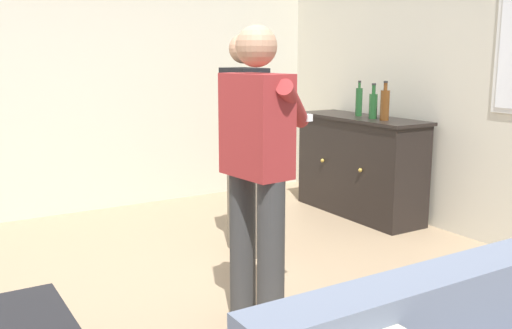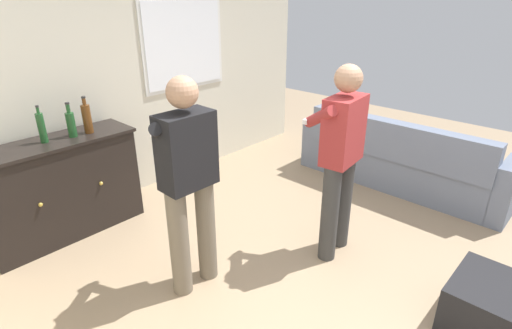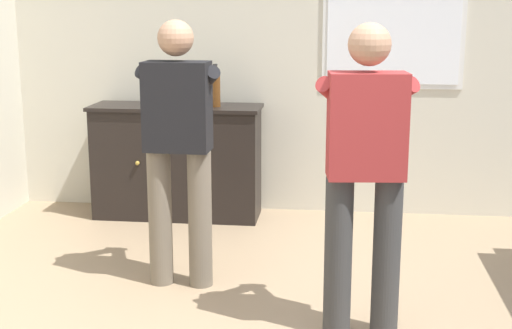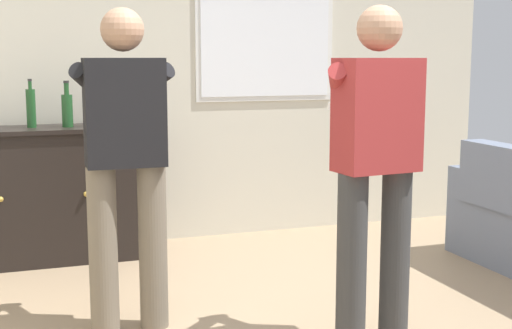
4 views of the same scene
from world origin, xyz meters
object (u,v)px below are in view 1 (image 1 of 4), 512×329
(sideboard_cabinet, at_px, (359,166))
(bottle_spirits_clear, at_px, (385,104))
(bottle_liquor_amber, at_px, (359,101))
(person_standing_left, at_px, (245,133))
(person_standing_right, at_px, (258,165))
(bottle_wine_green, at_px, (373,105))

(sideboard_cabinet, relative_size, bottle_spirits_clear, 4.07)
(sideboard_cabinet, distance_m, bottle_liquor_amber, 0.61)
(bottle_liquor_amber, distance_m, bottle_spirits_clear, 0.39)
(bottle_spirits_clear, bearing_deg, person_standing_left, -89.22)
(person_standing_left, relative_size, person_standing_right, 1.00)
(bottle_wine_green, xyz_separation_m, bottle_liquor_amber, (-0.24, 0.04, 0.01))
(bottle_liquor_amber, distance_m, person_standing_left, 1.55)
(bottle_wine_green, distance_m, person_standing_right, 2.41)
(sideboard_cabinet, distance_m, person_standing_right, 2.58)
(bottle_wine_green, relative_size, bottle_spirits_clear, 0.92)
(bottle_liquor_amber, relative_size, person_standing_right, 0.20)
(bottle_liquor_amber, height_order, person_standing_right, person_standing_right)
(bottle_liquor_amber, height_order, person_standing_left, person_standing_left)
(bottle_spirits_clear, bearing_deg, sideboard_cabinet, 174.71)
(person_standing_right, bearing_deg, bottle_liquor_amber, 126.69)
(sideboard_cabinet, bearing_deg, bottle_wine_green, -8.53)
(bottle_spirits_clear, distance_m, person_standing_left, 1.45)
(bottle_spirits_clear, height_order, person_standing_left, person_standing_left)
(bottle_liquor_amber, bearing_deg, bottle_spirits_clear, -6.17)
(sideboard_cabinet, distance_m, bottle_spirits_clear, 0.70)
(sideboard_cabinet, height_order, bottle_spirits_clear, bottle_spirits_clear)
(bottle_wine_green, distance_m, person_standing_left, 1.47)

